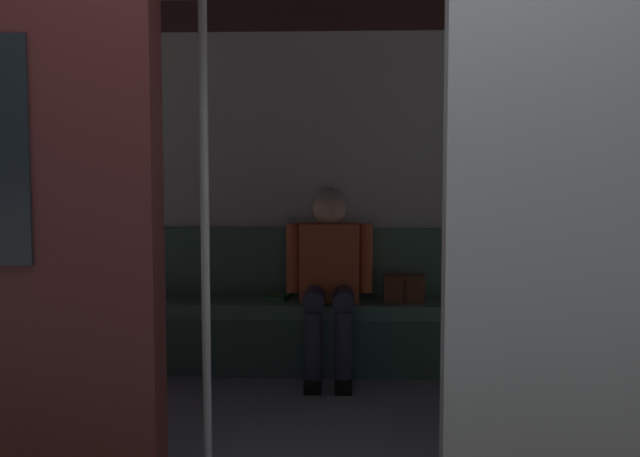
{
  "coord_description": "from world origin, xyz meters",
  "views": [
    {
      "loc": [
        -0.19,
        2.54,
        1.32
      ],
      "look_at": [
        -0.01,
        -1.28,
        1.01
      ],
      "focal_mm": 42.56,
      "sensor_mm": 36.0,
      "label": 1
    }
  ],
  "objects_px": {
    "bench_seat": "(326,318)",
    "person_seated": "(329,269)",
    "grab_pole_door": "(205,222)",
    "handbag": "(404,288)",
    "book": "(277,297)",
    "train_car": "(305,122)"
  },
  "relations": [
    {
      "from": "grab_pole_door",
      "to": "handbag",
      "type": "bearing_deg",
      "value": -117.01
    },
    {
      "from": "train_car",
      "to": "bench_seat",
      "type": "bearing_deg",
      "value": -93.46
    },
    {
      "from": "person_seated",
      "to": "train_car",
      "type": "bearing_deg",
      "value": 85.21
    },
    {
      "from": "bench_seat",
      "to": "person_seated",
      "type": "height_order",
      "value": "person_seated"
    },
    {
      "from": "person_seated",
      "to": "grab_pole_door",
      "type": "height_order",
      "value": "grab_pole_door"
    },
    {
      "from": "grab_pole_door",
      "to": "person_seated",
      "type": "bearing_deg",
      "value": -104.42
    },
    {
      "from": "train_car",
      "to": "book",
      "type": "distance_m",
      "value": 1.58
    },
    {
      "from": "bench_seat",
      "to": "book",
      "type": "height_order",
      "value": "book"
    },
    {
      "from": "book",
      "to": "grab_pole_door",
      "type": "bearing_deg",
      "value": 95.65
    },
    {
      "from": "train_car",
      "to": "book",
      "type": "bearing_deg",
      "value": -76.93
    },
    {
      "from": "bench_seat",
      "to": "grab_pole_door",
      "type": "height_order",
      "value": "grab_pole_door"
    },
    {
      "from": "bench_seat",
      "to": "person_seated",
      "type": "relative_size",
      "value": 2.79
    },
    {
      "from": "bench_seat",
      "to": "train_car",
      "type": "bearing_deg",
      "value": 86.54
    },
    {
      "from": "train_car",
      "to": "handbag",
      "type": "distance_m",
      "value": 1.57
    },
    {
      "from": "train_car",
      "to": "handbag",
      "type": "xyz_separation_m",
      "value": [
        -0.56,
        -1.08,
        -1.0
      ]
    },
    {
      "from": "handbag",
      "to": "book",
      "type": "bearing_deg",
      "value": -3.56
    },
    {
      "from": "handbag",
      "to": "bench_seat",
      "type": "bearing_deg",
      "value": 3.73
    },
    {
      "from": "bench_seat",
      "to": "handbag",
      "type": "bearing_deg",
      "value": -176.27
    },
    {
      "from": "person_seated",
      "to": "book",
      "type": "xyz_separation_m",
      "value": [
        0.35,
        -0.14,
        -0.2
      ]
    },
    {
      "from": "book",
      "to": "train_car",
      "type": "bearing_deg",
      "value": 111.69
    },
    {
      "from": "person_seated",
      "to": "book",
      "type": "bearing_deg",
      "value": -21.46
    },
    {
      "from": "bench_seat",
      "to": "handbag",
      "type": "height_order",
      "value": "handbag"
    }
  ]
}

